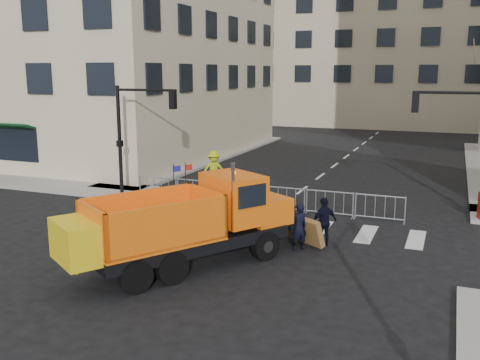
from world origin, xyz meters
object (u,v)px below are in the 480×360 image
at_px(cop_c, 324,222).
at_px(worker, 214,170).
at_px(cop_a, 299,227).
at_px(plow_truck, 184,222).
at_px(cop_b, 273,214).

bearing_deg(cop_c, worker, -91.48).
distance_m(cop_a, cop_c, 1.02).
bearing_deg(plow_truck, cop_b, 11.40).
distance_m(cop_a, cop_b, 1.71).
relative_size(plow_truck, cop_c, 4.83).
height_order(plow_truck, worker, plow_truck).
xyz_separation_m(cop_a, cop_b, (-1.30, 1.12, 0.03)).
distance_m(cop_b, cop_c, 2.05).
distance_m(plow_truck, cop_c, 5.18).
bearing_deg(plow_truck, worker, 51.73).
relative_size(plow_truck, cop_a, 5.15).
bearing_deg(cop_b, cop_a, 150.98).
height_order(cop_c, worker, worker).
height_order(cop_b, worker, worker).
relative_size(cop_c, worker, 0.87).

